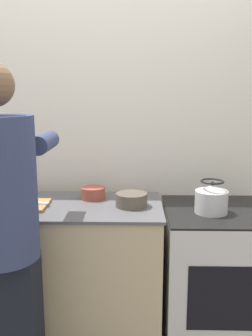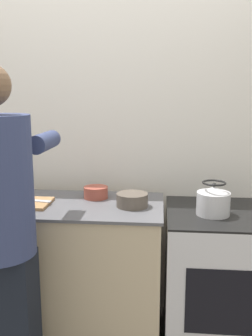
# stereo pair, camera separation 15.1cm
# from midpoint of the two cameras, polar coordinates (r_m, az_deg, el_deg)

# --- Properties ---
(wall_back) EXTENTS (8.00, 0.05, 2.60)m
(wall_back) POSITION_cam_midpoint_polar(r_m,az_deg,el_deg) (2.68, -0.42, 4.69)
(wall_back) COLOR white
(wall_back) RESTS_ON ground_plane
(counter) EXTENTS (1.46, 0.63, 0.93)m
(counter) POSITION_cam_midpoint_polar(r_m,az_deg,el_deg) (2.56, -9.81, -15.31)
(counter) COLOR #C6B28E
(counter) RESTS_ON ground_plane
(oven) EXTENTS (0.69, 0.68, 0.90)m
(oven) POSITION_cam_midpoint_polar(r_m,az_deg,el_deg) (2.57, 15.84, -16.05)
(oven) COLOR silver
(oven) RESTS_ON ground_plane
(person) EXTENTS (0.40, 0.63, 1.75)m
(person) POSITION_cam_midpoint_polar(r_m,az_deg,el_deg) (1.96, -16.50, -9.01)
(person) COLOR black
(person) RESTS_ON ground_plane
(cutting_board) EXTENTS (0.29, 0.25, 0.02)m
(cutting_board) POSITION_cam_midpoint_polar(r_m,az_deg,el_deg) (2.38, -13.22, -5.24)
(cutting_board) COLOR #A87A4C
(cutting_board) RESTS_ON counter
(knife) EXTENTS (0.24, 0.07, 0.01)m
(knife) POSITION_cam_midpoint_polar(r_m,az_deg,el_deg) (2.39, -12.42, -4.85)
(knife) COLOR silver
(knife) RESTS_ON cutting_board
(kettle) EXTENTS (0.20, 0.20, 0.20)m
(kettle) POSITION_cam_midpoint_polar(r_m,az_deg,el_deg) (2.31, 15.00, -4.88)
(kettle) COLOR silver
(kettle) RESTS_ON oven
(bowl_prep) EXTENTS (0.19, 0.19, 0.08)m
(bowl_prep) POSITION_cam_midpoint_polar(r_m,az_deg,el_deg) (2.27, 2.86, -4.90)
(bowl_prep) COLOR brown
(bowl_prep) RESTS_ON counter
(bowl_mixing) EXTENTS (0.16, 0.16, 0.08)m
(bowl_mixing) POSITION_cam_midpoint_polar(r_m,az_deg,el_deg) (2.45, -2.86, -3.75)
(bowl_mixing) COLOR #9E4738
(bowl_mixing) RESTS_ON counter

